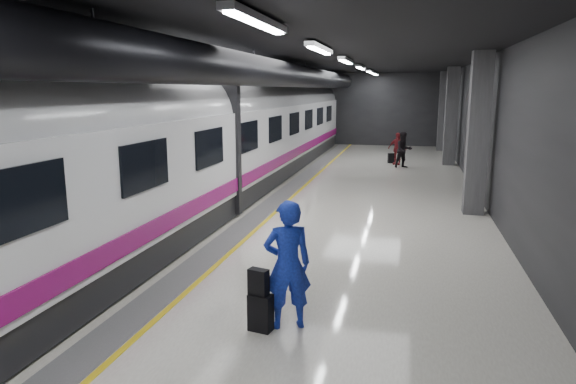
# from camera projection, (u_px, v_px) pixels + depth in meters

# --- Properties ---
(ground) EXTENTS (40.00, 40.00, 0.00)m
(ground) POSITION_uv_depth(u_px,v_px,m) (302.00, 221.00, 13.77)
(ground) COLOR white
(ground) RESTS_ON ground
(platform_hall) EXTENTS (10.02, 40.02, 4.51)m
(platform_hall) POSITION_uv_depth(u_px,v_px,m) (300.00, 87.00, 14.06)
(platform_hall) COLOR black
(platform_hall) RESTS_ON ground
(train) EXTENTS (3.05, 38.00, 4.05)m
(train) POSITION_uv_depth(u_px,v_px,m) (187.00, 141.00, 14.10)
(train) COLOR black
(train) RESTS_ON ground
(traveler_main) EXTENTS (0.83, 0.70, 1.92)m
(traveler_main) POSITION_uv_depth(u_px,v_px,m) (287.00, 265.00, 7.44)
(traveler_main) COLOR blue
(traveler_main) RESTS_ON ground
(suitcase_main) EXTENTS (0.37, 0.28, 0.55)m
(suitcase_main) POSITION_uv_depth(u_px,v_px,m) (261.00, 312.00, 7.46)
(suitcase_main) COLOR black
(suitcase_main) RESTS_ON ground
(shoulder_bag) EXTENTS (0.32, 0.22, 0.38)m
(shoulder_bag) POSITION_uv_depth(u_px,v_px,m) (258.00, 282.00, 7.38)
(shoulder_bag) COLOR black
(shoulder_bag) RESTS_ON suitcase_main
(traveler_far_a) EXTENTS (0.98, 0.91, 1.62)m
(traveler_far_a) POSITION_uv_depth(u_px,v_px,m) (404.00, 150.00, 23.05)
(traveler_far_a) COLOR black
(traveler_far_a) RESTS_ON ground
(traveler_far_b) EXTENTS (0.95, 0.62, 1.50)m
(traveler_far_b) POSITION_uv_depth(u_px,v_px,m) (397.00, 149.00, 24.06)
(traveler_far_b) COLOR maroon
(traveler_far_b) RESTS_ON ground
(suitcase_far) EXTENTS (0.37, 0.30, 0.47)m
(suitcase_far) POSITION_uv_depth(u_px,v_px,m) (391.00, 158.00, 24.65)
(suitcase_far) COLOR black
(suitcase_far) RESTS_ON ground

